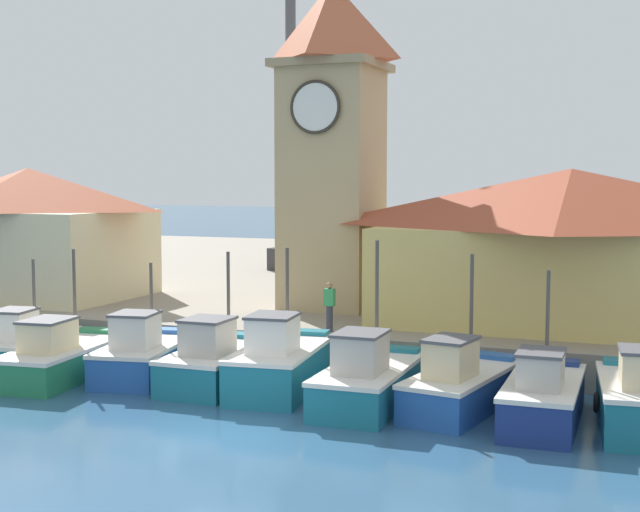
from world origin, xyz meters
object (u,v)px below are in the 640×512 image
(fishing_boat_left_outer, at_px, (63,357))
(dock_worker_near_tower, at_px, (329,306))
(fishing_boat_mid_right, at_px, (369,379))
(port_crane_near, at_px, (291,130))
(fishing_boat_mid_left, at_px, (219,362))
(fishing_boat_right_outer, at_px, (543,396))
(clock_tower, at_px, (332,137))
(fishing_boat_center, at_px, (281,363))
(fishing_boat_left_inner, at_px, (145,355))
(fishing_boat_far_left, at_px, (26,347))
(warehouse_left, at_px, (30,231))
(warehouse_right, at_px, (570,246))
(fishing_boat_right_inner, at_px, (461,385))

(fishing_boat_left_outer, xyz_separation_m, dock_worker_near_tower, (7.01, 4.60, 1.33))
(fishing_boat_mid_right, bearing_deg, port_crane_near, 118.06)
(fishing_boat_mid_left, xyz_separation_m, fishing_boat_right_outer, (9.47, -0.66, -0.02))
(clock_tower, bearing_deg, fishing_boat_center, -78.82)
(fishing_boat_mid_right, xyz_separation_m, fishing_boat_right_outer, (4.63, -0.11, -0.02))
(fishing_boat_mid_left, bearing_deg, clock_tower, 88.64)
(fishing_boat_left_inner, distance_m, port_crane_near, 23.06)
(fishing_boat_mid_right, bearing_deg, fishing_boat_left_inner, 174.90)
(fishing_boat_center, height_order, port_crane_near, port_crane_near)
(fishing_boat_far_left, relative_size, warehouse_left, 0.47)
(fishing_boat_left_outer, relative_size, warehouse_right, 0.41)
(fishing_boat_right_inner, bearing_deg, dock_worker_near_tower, 142.98)
(fishing_boat_center, bearing_deg, fishing_boat_right_inner, -2.87)
(fishing_boat_left_outer, relative_size, fishing_boat_center, 1.07)
(fishing_boat_right_inner, bearing_deg, clock_tower, 127.83)
(fishing_boat_mid_left, distance_m, fishing_boat_right_inner, 7.29)
(clock_tower, bearing_deg, fishing_boat_right_inner, -52.17)
(fishing_boat_left_outer, distance_m, port_crane_near, 23.68)
(warehouse_right, relative_size, dock_worker_near_tower, 8.05)
(fishing_boat_right_outer, relative_size, dock_worker_near_tower, 2.92)
(fishing_boat_left_outer, height_order, warehouse_right, warehouse_right)
(clock_tower, relative_size, dock_worker_near_tower, 8.62)
(fishing_boat_far_left, distance_m, fishing_boat_mid_left, 7.01)
(fishing_boat_mid_left, height_order, port_crane_near, port_crane_near)
(fishing_boat_center, bearing_deg, dock_worker_near_tower, 88.24)
(dock_worker_near_tower, bearing_deg, fishing_boat_right_inner, -37.02)
(fishing_boat_far_left, xyz_separation_m, port_crane_near, (0.19, 21.39, 8.00))
(fishing_boat_right_inner, xyz_separation_m, port_crane_near, (-14.12, 21.54, 8.00))
(fishing_boat_left_outer, relative_size, clock_tower, 0.39)
(fishing_boat_right_inner, xyz_separation_m, fishing_boat_right_outer, (2.19, -0.47, 0.00))
(port_crane_near, bearing_deg, clock_tower, -60.47)
(fishing_boat_right_inner, bearing_deg, fishing_boat_right_outer, -12.12)
(fishing_boat_far_left, bearing_deg, fishing_boat_center, 0.78)
(fishing_boat_left_outer, distance_m, fishing_boat_right_outer, 14.41)
(clock_tower, xyz_separation_m, dock_worker_near_tower, (1.86, -5.18, -5.70))
(fishing_boat_right_inner, height_order, warehouse_right, warehouse_right)
(fishing_boat_right_inner, distance_m, clock_tower, 13.49)
(fishing_boat_right_outer, xyz_separation_m, dock_worker_near_tower, (-7.40, 4.40, 1.29))
(clock_tower, bearing_deg, fishing_boat_left_inner, -108.01)
(fishing_boat_left_inner, bearing_deg, fishing_boat_right_outer, -3.69)
(port_crane_near, xyz_separation_m, dock_worker_near_tower, (8.90, -17.61, -6.70))
(fishing_boat_far_left, height_order, warehouse_left, warehouse_left)
(fishing_boat_far_left, xyz_separation_m, fishing_boat_left_outer, (2.08, -0.81, -0.02))
(fishing_boat_left_outer, height_order, fishing_boat_right_outer, fishing_boat_left_outer)
(fishing_boat_left_inner, xyz_separation_m, fishing_boat_right_outer, (12.12, -0.78, -0.01))
(fishing_boat_far_left, distance_m, fishing_boat_mid_right, 11.87)
(warehouse_left, distance_m, warehouse_right, 21.99)
(fishing_boat_center, relative_size, warehouse_left, 0.54)
(port_crane_near, bearing_deg, fishing_boat_right_inner, -56.76)
(fishing_boat_mid_left, xyz_separation_m, fishing_boat_center, (1.96, 0.08, 0.10))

